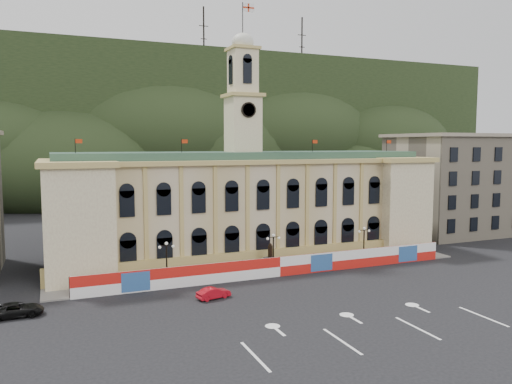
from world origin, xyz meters
name	(u,v)px	position (x,y,z in m)	size (l,w,h in m)	color
ground	(344,313)	(0.00, 0.00, 0.00)	(260.00, 260.00, 0.00)	black
lane_markings	(374,330)	(0.00, -5.00, 0.00)	(26.00, 10.00, 0.02)	white
hill_ridge	(139,135)	(0.03, 121.99, 19.48)	(230.00, 80.00, 64.00)	black
city_hall	(244,204)	(0.00, 27.63, 7.85)	(56.20, 17.60, 37.10)	#C7B490
side_building_right	(452,184)	(43.00, 30.93, 9.33)	(21.00, 17.00, 18.60)	tan
hoarding_fence	(280,267)	(0.06, 15.07, 1.25)	(50.00, 0.44, 2.50)	red
pavement	(271,271)	(0.00, 17.75, 0.08)	(56.00, 5.50, 0.16)	slate
statue	(270,262)	(0.00, 18.00, 1.19)	(1.40, 1.40, 3.72)	#595651
lamp_left	(167,259)	(-14.00, 17.00, 3.07)	(1.96, 0.44, 5.15)	black
lamp_center	(273,249)	(0.00, 17.00, 3.07)	(1.96, 0.44, 5.15)	black
lamp_right	(364,241)	(14.00, 17.00, 3.07)	(1.96, 0.44, 5.15)	black
red_sedan	(214,293)	(-10.55, 9.44, 0.62)	(3.95, 2.10, 1.24)	#AC0C18
black_suv	(16,310)	(-30.00, 11.26, 0.69)	(5.01, 2.34, 1.39)	black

